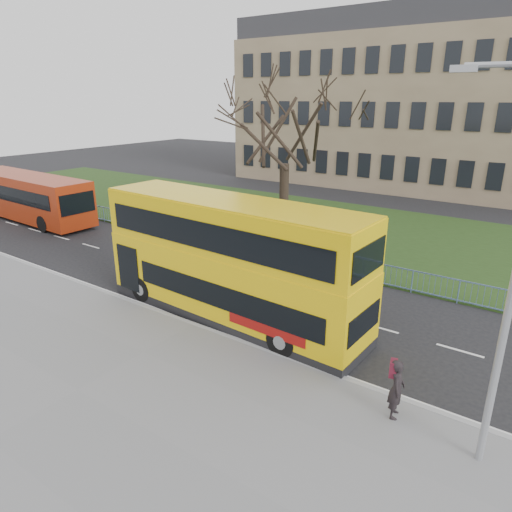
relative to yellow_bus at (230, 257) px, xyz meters
The scene contains 11 objects.
ground 2.67m from the yellow_bus, behind, with size 120.00×120.00×0.00m, color black.
pavement 7.21m from the yellow_bus, 95.95° to the right, with size 80.00×10.50×0.12m, color slate.
kerb 3.01m from the yellow_bus, 114.72° to the right, with size 80.00×0.20×0.14m, color gray.
grass_verge 14.57m from the yellow_bus, 92.80° to the left, with size 80.00×15.40×0.08m, color #1E3413.
guard_railing 6.96m from the yellow_bus, 96.04° to the left, with size 40.00×0.12×1.10m, color #698BBB, non-canonical shape.
bare_tree 11.13m from the yellow_bus, 110.26° to the left, with size 7.83×7.83×11.18m, color black, non-canonical shape.
civic_building 35.76m from the yellow_bus, 99.24° to the left, with size 30.00×15.00×14.00m, color #7A654D.
yellow_bus is the anchor object (origin of this frame).
red_bus 22.05m from the yellow_bus, 169.51° to the left, with size 12.39×3.16×3.25m.
pedestrian 8.10m from the yellow_bus, 17.52° to the right, with size 0.64×0.42×1.75m, color black.
street_lamp 10.42m from the yellow_bus, 16.05° to the right, with size 1.91×0.47×9.04m.
Camera 1 is at (11.14, -13.26, 8.53)m, focal length 32.00 mm.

